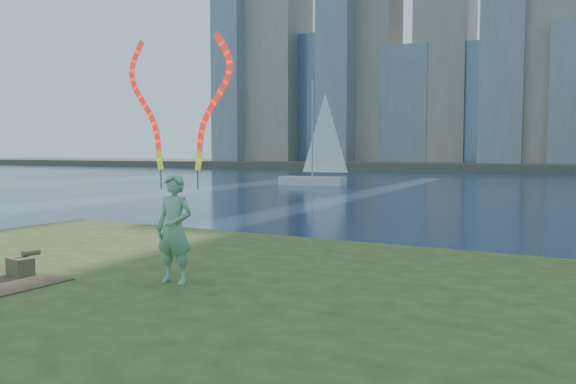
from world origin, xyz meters
The scene contains 6 objects.
ground centered at (0.00, 0.00, 0.00)m, with size 320.00×320.00×0.00m, color #1A2842.
grassy_knoll centered at (0.00, -2.30, 0.34)m, with size 20.00×18.00×0.80m.
far_shore centered at (0.00, 95.00, 0.60)m, with size 320.00×40.00×1.20m, color #484334.
woman_with_ribbons centered at (0.92, -1.08, 2.21)m, with size 2.05×0.46×4.04m.
canvas_bag centered at (-1.57, -1.94, 0.97)m, with size 0.46×0.52×0.40m.
sailboat centered at (-14.75, 35.65, 1.56)m, with size 6.03×2.45×9.06m.
Camera 1 is at (6.51, -7.65, 2.78)m, focal length 35.00 mm.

